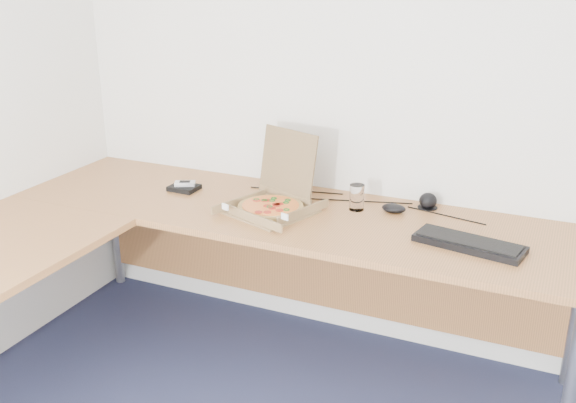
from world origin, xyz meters
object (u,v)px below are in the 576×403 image
at_px(pizza_box, 273,203).
at_px(keyboard, 469,244).
at_px(wallet, 184,188).
at_px(drinking_glass, 357,197).
at_px(desk, 171,241).

relative_size(pizza_box, keyboard, 0.89).
bearing_deg(wallet, drinking_glass, 7.43).
distance_m(pizza_box, drinking_glass, 0.37).
distance_m(pizza_box, wallet, 0.51).
distance_m(desk, keyboard, 1.16).
bearing_deg(drinking_glass, keyboard, -21.42).
bearing_deg(keyboard, desk, -151.71).
bearing_deg(pizza_box, desk, -103.77).
xyz_separation_m(pizza_box, drinking_glass, (0.33, 0.16, 0.02)).
height_order(pizza_box, drinking_glass, pizza_box).
relative_size(pizza_box, wallet, 2.81).
height_order(drinking_glass, keyboard, drinking_glass).
bearing_deg(keyboard, wallet, -174.56).
xyz_separation_m(drinking_glass, keyboard, (0.52, -0.20, -0.04)).
xyz_separation_m(desk, pizza_box, (0.26, 0.39, 0.07)).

